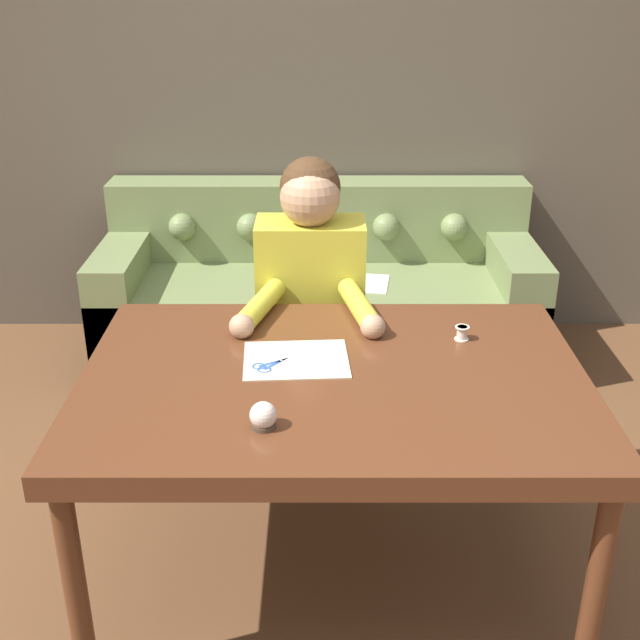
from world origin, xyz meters
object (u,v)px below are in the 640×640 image
dining_table (333,393)px  person (310,314)px  pin_cushion (262,416)px  thread_spool (461,333)px  scissors (273,364)px  couch (317,298)px

dining_table → person: person is taller
dining_table → pin_cushion: size_ratio=20.38×
person → pin_cushion: size_ratio=16.63×
person → thread_spool: (0.48, -0.45, 0.13)m
pin_cushion → scissors: bearing=88.9°
dining_table → person: (-0.07, 0.67, -0.05)m
person → scissors: bearing=-99.4°
dining_table → scissors: scissors is taller
person → thread_spool: size_ratio=26.42×
dining_table → scissors: 0.20m
dining_table → thread_spool: thread_spool is taller
thread_spool → dining_table: bearing=-150.9°
person → pin_cushion: (-0.11, -0.97, 0.14)m
dining_table → couch: bearing=91.8°
couch → scissors: 1.56m
scissors → thread_spool: bearing=16.4°
person → couch: bearing=88.3°
dining_table → couch: couch is taller
person → thread_spool: person is taller
scissors → pin_cushion: bearing=-91.1°
dining_table → thread_spool: size_ratio=32.39×
couch → pin_cushion: bearing=-94.2°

